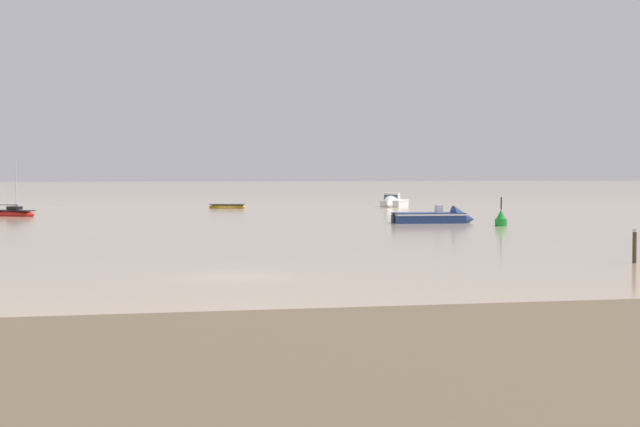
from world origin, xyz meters
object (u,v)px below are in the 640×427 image
at_px(motorboat_moored_0, 393,204).
at_px(mooring_post_left, 635,247).
at_px(sailboat_moored_1, 12,213).
at_px(channel_buoy, 501,220).
at_px(motorboat_moored_1, 441,219).
at_px(rowboat_moored_2, 227,207).

height_order(motorboat_moored_0, mooring_post_left, motorboat_moored_0).
bearing_deg(sailboat_moored_1, channel_buoy, 0.65).
xyz_separation_m(motorboat_moored_1, channel_buoy, (2.87, -5.27, 0.15)).
xyz_separation_m(channel_buoy, mooring_post_left, (-6.10, -29.71, 0.24)).
relative_size(motorboat_moored_1, channel_buoy, 2.89).
bearing_deg(channel_buoy, mooring_post_left, -101.60).
bearing_deg(sailboat_moored_1, motorboat_moored_1, 4.62).
bearing_deg(motorboat_moored_1, rowboat_moored_2, 112.76).
relative_size(channel_buoy, mooring_post_left, 1.41).
relative_size(sailboat_moored_1, channel_buoy, 2.36).
relative_size(motorboat_moored_0, channel_buoy, 2.82).
bearing_deg(channel_buoy, rowboat_moored_2, 110.53).
xyz_separation_m(sailboat_moored_1, rowboat_moored_2, (21.49, 15.56, -0.06)).
bearing_deg(rowboat_moored_2, mooring_post_left, -66.05).
distance_m(motorboat_moored_1, sailboat_moored_1, 39.32).
bearing_deg(motorboat_moored_1, channel_buoy, -57.87).
bearing_deg(sailboat_moored_1, motorboat_moored_0, 57.15).
distance_m(sailboat_moored_1, mooring_post_left, 62.90).
xyz_separation_m(motorboat_moored_0, motorboat_moored_1, (-6.84, -36.44, -0.05)).
distance_m(motorboat_moored_1, channel_buoy, 6.00).
bearing_deg(motorboat_moored_0, mooring_post_left, 21.54).
bearing_deg(mooring_post_left, rowboat_moored_2, 97.42).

